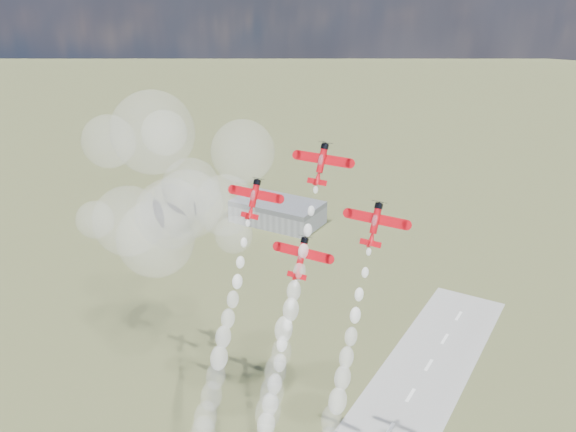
# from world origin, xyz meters

# --- Properties ---
(hangar) EXTENTS (50.00, 28.00, 13.00)m
(hangar) POSITION_xyz_m (-120.00, 180.00, 6.50)
(hangar) COLOR gray
(hangar) RESTS_ON ground
(plane_lead) EXTENTS (13.23, 6.43, 8.87)m
(plane_lead) POSITION_xyz_m (-8.70, 15.28, 97.17)
(plane_lead) COLOR red
(plane_lead) RESTS_ON ground
(plane_left) EXTENTS (13.23, 6.43, 8.87)m
(plane_left) POSITION_xyz_m (-23.83, 10.87, 87.55)
(plane_left) COLOR red
(plane_left) RESTS_ON ground
(plane_right) EXTENTS (13.23, 6.43, 8.87)m
(plane_right) POSITION_xyz_m (6.42, 10.87, 87.55)
(plane_right) COLOR red
(plane_right) RESTS_ON ground
(plane_slot) EXTENTS (13.23, 6.43, 8.87)m
(plane_slot) POSITION_xyz_m (-8.70, 6.45, 77.93)
(plane_slot) COLOR red
(plane_slot) RESTS_ON ground
(smoke_trail_lead) EXTENTS (5.33, 23.68, 49.28)m
(smoke_trail_lead) POSITION_xyz_m (-8.79, -3.65, 55.57)
(smoke_trail_lead) COLOR white
(smoke_trail_lead) RESTS_ON plane_lead
(smoke_trail_left) EXTENTS (5.70, 24.63, 48.16)m
(smoke_trail_left) POSITION_xyz_m (-23.83, -8.34, 46.11)
(smoke_trail_left) COLOR white
(smoke_trail_left) RESTS_ON plane_left
(drifted_smoke_cloud) EXTENTS (68.26, 40.55, 51.62)m
(drifted_smoke_cloud) POSITION_xyz_m (-61.43, 22.90, 77.92)
(drifted_smoke_cloud) COLOR white
(drifted_smoke_cloud) RESTS_ON ground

